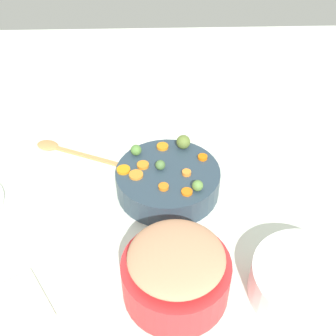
# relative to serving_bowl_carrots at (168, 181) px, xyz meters

# --- Properties ---
(tabletop) EXTENTS (2.40, 2.40, 0.02)m
(tabletop) POSITION_rel_serving_bowl_carrots_xyz_m (-0.00, 0.03, -0.05)
(tabletop) COLOR silver
(tabletop) RESTS_ON ground
(serving_bowl_carrots) EXTENTS (0.30, 0.30, 0.08)m
(serving_bowl_carrots) POSITION_rel_serving_bowl_carrots_xyz_m (0.00, 0.00, 0.00)
(serving_bowl_carrots) COLOR #2B3D4B
(serving_bowl_carrots) RESTS_ON tabletop
(metal_pot) EXTENTS (0.24, 0.24, 0.10)m
(metal_pot) POSITION_rel_serving_bowl_carrots_xyz_m (0.01, -0.33, 0.01)
(metal_pot) COLOR red
(metal_pot) RESTS_ON tabletop
(stuffing_mound) EXTENTS (0.21, 0.21, 0.05)m
(stuffing_mound) POSITION_rel_serving_bowl_carrots_xyz_m (0.01, -0.33, 0.09)
(stuffing_mound) COLOR tan
(stuffing_mound) RESTS_ON metal_pot
(carrot_slice_0) EXTENTS (0.03, 0.03, 0.01)m
(carrot_slice_0) POSITION_rel_serving_bowl_carrots_xyz_m (0.10, 0.05, 0.04)
(carrot_slice_0) COLOR orange
(carrot_slice_0) RESTS_ON serving_bowl_carrots
(carrot_slice_1) EXTENTS (0.04, 0.04, 0.01)m
(carrot_slice_1) POSITION_rel_serving_bowl_carrots_xyz_m (-0.09, -0.02, 0.04)
(carrot_slice_1) COLOR orange
(carrot_slice_1) RESTS_ON serving_bowl_carrots
(carrot_slice_2) EXTENTS (0.05, 0.05, 0.01)m
(carrot_slice_2) POSITION_rel_serving_bowl_carrots_xyz_m (-0.12, 0.00, 0.04)
(carrot_slice_2) COLOR orange
(carrot_slice_2) RESTS_ON serving_bowl_carrots
(carrot_slice_3) EXTENTS (0.05, 0.05, 0.01)m
(carrot_slice_3) POSITION_rel_serving_bowl_carrots_xyz_m (-0.01, 0.11, 0.04)
(carrot_slice_3) COLOR orange
(carrot_slice_3) RESTS_ON serving_bowl_carrots
(carrot_slice_4) EXTENTS (0.03, 0.03, 0.01)m
(carrot_slice_4) POSITION_rel_serving_bowl_carrots_xyz_m (0.05, -0.02, 0.04)
(carrot_slice_4) COLOR orange
(carrot_slice_4) RESTS_ON serving_bowl_carrots
(carrot_slice_5) EXTENTS (0.05, 0.05, 0.01)m
(carrot_slice_5) POSITION_rel_serving_bowl_carrots_xyz_m (-0.07, 0.02, 0.04)
(carrot_slice_5) COLOR orange
(carrot_slice_5) RESTS_ON serving_bowl_carrots
(carrot_slice_6) EXTENTS (0.03, 0.03, 0.01)m
(carrot_slice_6) POSITION_rel_serving_bowl_carrots_xyz_m (-0.01, -0.07, 0.04)
(carrot_slice_6) COLOR orange
(carrot_slice_6) RESTS_ON serving_bowl_carrots
(carrot_slice_7) EXTENTS (0.04, 0.04, 0.01)m
(carrot_slice_7) POSITION_rel_serving_bowl_carrots_xyz_m (0.05, -0.09, 0.04)
(carrot_slice_7) COLOR orange
(carrot_slice_7) RESTS_ON serving_bowl_carrots
(brussels_sprout_0) EXTENTS (0.03, 0.03, 0.03)m
(brussels_sprout_0) POSITION_rel_serving_bowl_carrots_xyz_m (-0.02, 0.01, 0.05)
(brussels_sprout_0) COLOR #4B713A
(brussels_sprout_0) RESTS_ON serving_bowl_carrots
(brussels_sprout_1) EXTENTS (0.04, 0.04, 0.04)m
(brussels_sprout_1) POSITION_rel_serving_bowl_carrots_xyz_m (0.05, 0.11, 0.06)
(brussels_sprout_1) COLOR #5C7231
(brussels_sprout_1) RESTS_ON serving_bowl_carrots
(brussels_sprout_2) EXTENTS (0.03, 0.03, 0.03)m
(brussels_sprout_2) POSITION_rel_serving_bowl_carrots_xyz_m (-0.09, 0.08, 0.05)
(brussels_sprout_2) COLOR #52813A
(brussels_sprout_2) RESTS_ON serving_bowl_carrots
(brussels_sprout_3) EXTENTS (0.03, 0.03, 0.03)m
(brussels_sprout_3) POSITION_rel_serving_bowl_carrots_xyz_m (0.08, -0.08, 0.05)
(brussels_sprout_3) COLOR #5A863D
(brussels_sprout_3) RESTS_ON serving_bowl_carrots
(wooden_spoon) EXTENTS (0.30, 0.16, 0.01)m
(wooden_spoon) POSITION_rel_serving_bowl_carrots_xyz_m (-0.34, 0.20, -0.03)
(wooden_spoon) COLOR tan
(wooden_spoon) RESTS_ON tabletop
(casserole_dish) EXTENTS (0.25, 0.25, 0.08)m
(casserole_dish) POSITION_rel_serving_bowl_carrots_xyz_m (0.29, -0.35, 0.00)
(casserole_dish) COLOR white
(casserole_dish) RESTS_ON tabletop
(dish_towel) EXTENTS (0.23, 0.22, 0.01)m
(dish_towel) POSITION_rel_serving_bowl_carrots_xyz_m (-0.37, -0.38, -0.04)
(dish_towel) COLOR beige
(dish_towel) RESTS_ON tabletop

